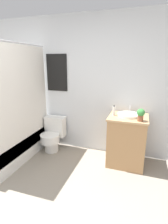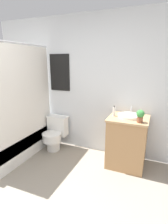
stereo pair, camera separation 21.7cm
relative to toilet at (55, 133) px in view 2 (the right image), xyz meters
name	(u,v)px [view 2 (the right image)]	position (x,y,z in m)	size (l,w,h in m)	color
wall_back	(80,86)	(0.43, 0.29, 0.93)	(3.59, 0.07, 2.50)	silver
shower_area	(16,141)	(-0.52, -0.52, -0.04)	(0.63, 1.56, 1.98)	white
toilet	(55,133)	(0.00, 0.00, 0.00)	(0.41, 0.52, 0.64)	white
vanity	(127,142)	(1.42, -0.04, 0.10)	(0.62, 0.57, 0.85)	#AD7F51
sink	(129,116)	(1.42, -0.02, 0.54)	(0.36, 0.39, 0.13)	white
soap_bottle	(114,112)	(1.18, -0.06, 0.60)	(0.05, 0.05, 0.17)	silver
potted_plant	(140,115)	(1.60, -0.22, 0.63)	(0.12, 0.12, 0.19)	brown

